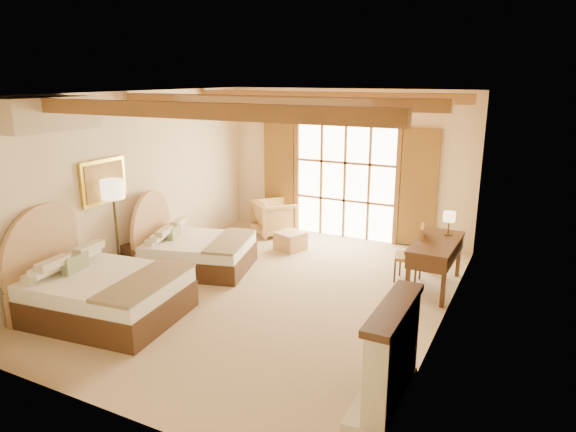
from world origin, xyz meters
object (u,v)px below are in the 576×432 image
Objects in this scene: armchair at (274,218)px; desk at (435,263)px; nightstand at (138,259)px; bed_near at (97,287)px; bed_far at (191,248)px.

armchair is 4.09m from desk.
armchair is (1.06, 3.21, 0.12)m from nightstand.
desk is at bearing -160.75° from armchair.
bed_near is 4.74m from armchair.
bed_near is 5.37m from desk.
nightstand is 0.63× the size of armchair.
armchair is (0.43, 4.72, -0.04)m from bed_near.
armchair is at bearing 78.18° from bed_near.
armchair is 0.55× the size of desk.
bed_near reaches higher than bed_far.
desk reaches higher than nightstand.
nightstand is 0.35× the size of desk.
nightstand is (-0.63, 1.51, -0.16)m from bed_near.
armchair is (0.39, 2.51, 0.01)m from bed_far.
nightstand is at bearing -159.12° from desk.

